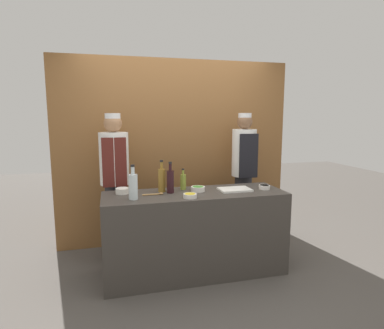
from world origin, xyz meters
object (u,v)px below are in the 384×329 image
object	(u,v)px
sauce_bowl_white	(264,187)
chef_left	(115,181)
bottle_clear	(133,186)
chef_right	(244,174)
bottle_vinegar	(162,179)
sauce_bowl_orange	(122,191)
cutting_board	(235,189)
wooden_spoon	(155,194)
bottle_oil	(183,181)
sauce_bowl_yellow	(190,196)
bottle_wine	(170,181)
sauce_bowl_green	(198,189)

from	to	relation	value
sauce_bowl_white	chef_left	size ratio (longest dim) A/B	0.07
bottle_clear	chef_right	xyz separation A→B (m)	(1.45, 0.70, -0.07)
bottle_vinegar	sauce_bowl_orange	bearing A→B (deg)	177.97
chef_right	cutting_board	bearing A→B (deg)	-121.22
bottle_clear	bottle_vinegar	bearing A→B (deg)	37.59
sauce_bowl_white	wooden_spoon	size ratio (longest dim) A/B	0.56
cutting_board	bottle_clear	bearing A→B (deg)	-174.43
wooden_spoon	chef_left	bearing A→B (deg)	123.16
bottle_vinegar	chef_right	world-z (taller)	chef_right
cutting_board	wooden_spoon	xyz separation A→B (m)	(-0.86, 0.01, 0.00)
sauce_bowl_orange	wooden_spoon	distance (m)	0.35
sauce_bowl_white	chef_left	distance (m)	1.70
bottle_oil	chef_left	bearing A→B (deg)	149.79
sauce_bowl_yellow	sauce_bowl_white	size ratio (longest dim) A/B	1.11
sauce_bowl_yellow	chef_right	distance (m)	1.20
sauce_bowl_orange	bottle_wine	xyz separation A→B (m)	(0.49, -0.09, 0.09)
sauce_bowl_orange	sauce_bowl_white	distance (m)	1.53
sauce_bowl_orange	sauce_bowl_green	size ratio (longest dim) A/B	0.92
bottle_vinegar	chef_right	size ratio (longest dim) A/B	0.20
sauce_bowl_white	bottle_oil	distance (m)	0.89
bottle_clear	wooden_spoon	xyz separation A→B (m)	(0.23, 0.11, -0.12)
bottle_oil	chef_left	world-z (taller)	chef_left
bottle_oil	sauce_bowl_yellow	bearing A→B (deg)	-92.40
bottle_clear	chef_right	bearing A→B (deg)	25.84
bottle_vinegar	chef_left	world-z (taller)	chef_left
cutting_board	wooden_spoon	bearing A→B (deg)	179.62
bottle_wine	bottle_oil	bearing A→B (deg)	34.92
sauce_bowl_orange	chef_left	bearing A→B (deg)	98.20
bottle_clear	wooden_spoon	world-z (taller)	bottle_clear
chef_left	chef_right	world-z (taller)	chef_right
sauce_bowl_yellow	chef_right	size ratio (longest dim) A/B	0.08
bottle_wine	bottle_vinegar	world-z (taller)	bottle_vinegar
bottle_wine	bottle_vinegar	distance (m)	0.11
sauce_bowl_white	bottle_clear	world-z (taller)	bottle_clear
sauce_bowl_orange	sauce_bowl_white	world-z (taller)	sauce_bowl_orange
cutting_board	chef_left	xyz separation A→B (m)	(-1.25, 0.59, 0.04)
bottle_clear	chef_left	xyz separation A→B (m)	(-0.16, 0.70, -0.08)
sauce_bowl_orange	bottle_oil	size ratio (longest dim) A/B	0.59
sauce_bowl_white	bottle_vinegar	world-z (taller)	bottle_vinegar
sauce_bowl_yellow	sauce_bowl_white	distance (m)	0.90
sauce_bowl_orange	sauce_bowl_white	size ratio (longest dim) A/B	1.12
sauce_bowl_yellow	wooden_spoon	distance (m)	0.37
chef_left	bottle_vinegar	bearing A→B (deg)	-43.98
sauce_bowl_green	sauce_bowl_white	bearing A→B (deg)	-6.25
bottle_oil	bottle_clear	bearing A→B (deg)	-152.96
bottle_oil	wooden_spoon	bearing A→B (deg)	-152.50
sauce_bowl_green	bottle_clear	bearing A→B (deg)	-166.70
sauce_bowl_white	sauce_bowl_green	bearing A→B (deg)	173.75
sauce_bowl_orange	bottle_vinegar	distance (m)	0.42
sauce_bowl_yellow	wooden_spoon	world-z (taller)	sauce_bowl_yellow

